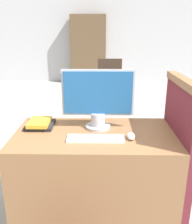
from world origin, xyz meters
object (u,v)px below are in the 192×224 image
Objects in this scene: monitor at (98,99)px; book_stack at (40,124)px; far_chair at (110,83)px; mouse at (131,136)px; keyboard at (95,139)px.

monitor reaches higher than book_stack.
monitor is 2.80m from far_chair.
book_stack reaches higher than mouse.
monitor is 0.36m from mouse.
book_stack is 0.24× the size of far_chair.
far_chair is at bearing 77.21° from book_stack.
far_chair reaches higher than keyboard.
keyboard is 3.87× the size of mouse.
book_stack is at bearing -85.44° from far_chair.
monitor is at bearing 138.84° from mouse.
monitor reaches higher than keyboard.
monitor is at bearing -76.58° from far_chair.
monitor reaches higher than far_chair.
keyboard is (-0.01, -0.21, -0.21)m from monitor.
mouse reaches higher than keyboard.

